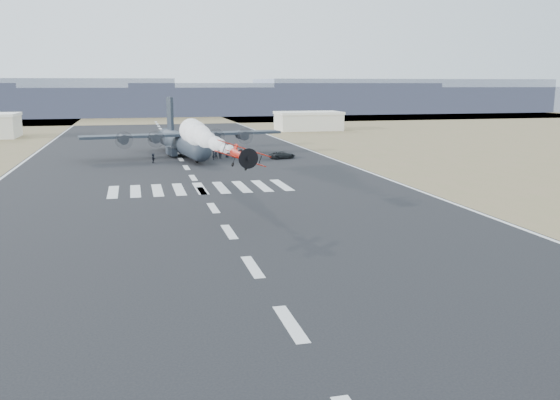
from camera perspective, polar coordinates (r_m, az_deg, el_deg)
name	(u,v)px	position (r m, az deg, el deg)	size (l,w,h in m)	color
ground	(290,324)	(37.65, 1.01, -11.81)	(500.00, 500.00, 0.00)	black
scrub_far	(153,118)	(264.05, -12.08, 7.70)	(500.00, 80.00, 0.00)	olive
runway_markings	(193,178)	(95.06, -8.36, 2.13)	(60.00, 260.00, 0.01)	silver
ridge_seg_c	(3,98)	(298.85, -25.07, 8.91)	(150.00, 50.00, 17.00)	slate
ridge_seg_d	(151,101)	(293.74, -12.35, 9.28)	(150.00, 50.00, 13.00)	slate
ridge_seg_e	(282,98)	(302.76, 0.21, 9.77)	(150.00, 50.00, 15.00)	slate
ridge_seg_f	(401,96)	(324.80, 11.56, 9.82)	(150.00, 50.00, 17.00)	slate
ridge_seg_g	(508,99)	(357.51, 21.13, 9.08)	(150.00, 50.00, 13.00)	slate
hangar_right	(308,121)	(191.91, 2.75, 7.63)	(20.50, 12.50, 5.90)	beige
aerobatic_biplane	(241,155)	(63.88, -3.77, 4.36)	(5.82, 5.46, 3.27)	red
smoke_trail	(197,133)	(89.91, -8.02, 6.38)	(4.41, 32.72, 3.82)	white
transport_aircraft	(182,141)	(124.20, -9.41, 5.60)	(40.90, 33.56, 11.80)	#212A32
support_vehicle	(282,155)	(118.38, 0.22, 4.36)	(2.42, 5.26, 1.46)	black
crew_a	(233,154)	(119.85, -4.55, 4.47)	(0.62, 0.51, 1.69)	black
crew_b	(216,154)	(118.94, -6.22, 4.38)	(0.81, 0.50, 1.67)	black
crew_c	(245,154)	(118.89, -3.36, 4.42)	(1.08, 0.50, 1.67)	black
crew_d	(221,153)	(120.87, -5.73, 4.48)	(0.94, 0.48, 1.61)	black
crew_e	(227,153)	(120.72, -5.10, 4.53)	(0.88, 0.54, 1.81)	black
crew_f	(153,158)	(114.06, -12.11, 3.95)	(1.68, 0.54, 1.81)	black
crew_g	(214,155)	(117.14, -6.40, 4.32)	(0.67, 0.55, 1.84)	black
crew_h	(220,155)	(118.59, -5.79, 4.36)	(0.80, 0.49, 1.64)	black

